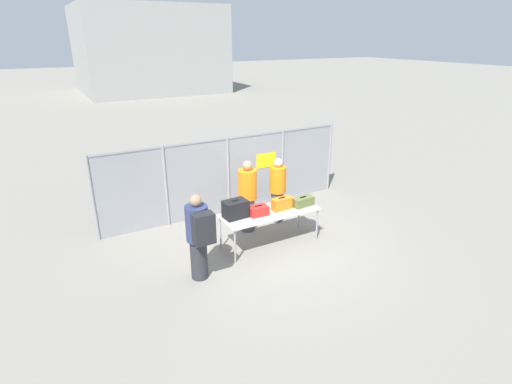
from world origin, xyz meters
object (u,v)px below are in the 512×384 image
Objects in this scene: inspection_table at (270,214)px; suitcase_black at (235,209)px; suitcase_red at (258,211)px; security_worker_far at (277,189)px; security_worker_near at (247,195)px; suitcase_orange at (282,204)px; suitcase_olive at (303,202)px; traveler_hooded at (199,235)px; utility_trailer at (251,175)px.

suitcase_black is at bearing 171.23° from inspection_table.
suitcase_red reaches higher than inspection_table.
suitcase_red is at bearing -15.92° from suitcase_black.
security_worker_far is at bearing 41.45° from suitcase_red.
suitcase_black is at bearing 37.87° from security_worker_near.
suitcase_orange is 0.53m from suitcase_olive.
traveler_hooded is 0.99× the size of security_worker_near.
traveler_hooded is (-1.10, -0.68, -0.02)m from suitcase_black.
utility_trailer is at bearing 68.19° from inspection_table.
security_worker_far is (0.90, 0.12, -0.06)m from security_worker_near.
suitcase_red is at bearing 176.68° from suitcase_olive.
suitcase_red is at bearing 68.41° from security_worker_near.
inspection_table is 1.27× the size of traveler_hooded.
suitcase_orange reaches higher than suitcase_red.
suitcase_orange is at bearing -6.92° from suitcase_black.
traveler_hooded is at bearing 29.20° from security_worker_near.
suitcase_olive is 1.31m from security_worker_near.
suitcase_black is 1.02× the size of suitcase_olive.
suitcase_black is (-0.78, 0.12, 0.24)m from inspection_table.
suitcase_olive is (1.13, -0.07, 0.00)m from suitcase_red.
suitcase_red is 0.87m from security_worker_near.
security_worker_far is 2.54m from utility_trailer.
suitcase_black is 0.98m from security_worker_near.
traveler_hooded reaches higher than utility_trailer.
suitcase_orange is 0.29× the size of security_worker_far.
inspection_table is 4.26× the size of suitcase_black.
suitcase_black is 1.10× the size of suitcase_orange.
suitcase_red is 3.81m from utility_trailer.
suitcase_red is 0.25× the size of traveler_hooded.
suitcase_orange is 0.27× the size of traveler_hooded.
suitcase_black is at bearing 26.17° from traveler_hooded.
utility_trailer is at bearing 81.30° from suitcase_olive.
inspection_table is 1.24m from security_worker_far.
security_worker_far is (2.67, 1.51, -0.10)m from traveler_hooded.
inspection_table is 1.34× the size of security_worker_far.
suitcase_olive is 2.75m from traveler_hooded.
utility_trailer is at bearing 45.07° from traveler_hooded.
suitcase_olive is at bearing -98.70° from utility_trailer.
suitcase_olive is at bearing 126.66° from security_worker_near.
traveler_hooded is 2.25m from security_worker_near.
security_worker_near is at bearing 77.47° from suitcase_red.
inspection_table is at bearing -111.81° from utility_trailer.
suitcase_orange is at bearing 68.52° from security_worker_far.
suitcase_orange reaches higher than utility_trailer.
suitcase_red is at bearing -179.47° from suitcase_orange.
suitcase_orange is 2.25m from traveler_hooded.
traveler_hooded reaches higher than suitcase_olive.
traveler_hooded is (-1.58, -0.54, 0.07)m from suitcase_red.
traveler_hooded reaches higher than suitcase_red.
suitcase_black is 1.29m from traveler_hooded.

